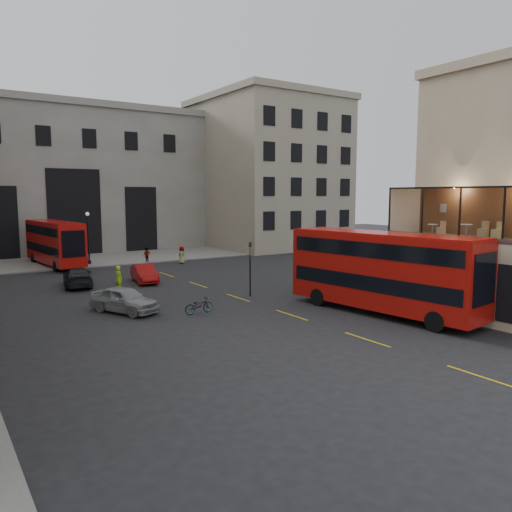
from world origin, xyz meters
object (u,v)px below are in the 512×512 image
street_lamp_b (88,241)px  car_b (144,274)px  cafe_table_mid (466,229)px  cafe_chair_b (497,233)px  cafe_table_far (433,228)px  pedestrian_b (84,257)px  bus_far (55,241)px  pedestrian_d (182,255)px  bicycle (199,306)px  car_c (78,277)px  car_a (125,300)px  cafe_chair_d (441,230)px  cafe_chair_c (483,232)px  bus_near (382,268)px  cyclist (119,279)px  traffic_light_near (250,262)px  pedestrian_c (147,255)px

street_lamp_b → car_b: (0.93, -12.57, -1.68)m
cafe_table_mid → cafe_chair_b: cafe_chair_b is taller
cafe_table_far → pedestrian_b: bearing=110.8°
bus_far → cafe_table_far: size_ratio=15.89×
bus_far → pedestrian_d: (11.16, -5.50, -1.60)m
car_b → bicycle: size_ratio=2.37×
car_c → cafe_chair_b: cafe_chair_b is taller
car_c → car_a: bearing=101.8°
car_c → cafe_chair_b: 29.43m
car_a → cafe_chair_b: 21.99m
car_a → cafe_chair_d: size_ratio=5.63×
pedestrian_b → street_lamp_b: bearing=-39.6°
street_lamp_b → cafe_table_far: 33.97m
cafe_chair_c → cafe_chair_d: cafe_chair_c is taller
car_b → cafe_chair_b: (12.40, -22.28, 4.17)m
bus_far → cafe_table_far: 36.28m
bus_near → cyclist: (-10.76, 15.34, -1.76)m
cafe_table_far → car_a: bearing=147.2°
traffic_light_near → car_b: 10.41m
pedestrian_c → cafe_chair_c: cafe_chair_c is taller
street_lamp_b → pedestrian_d: (8.21, -4.17, -1.50)m
bicycle → traffic_light_near: bearing=-66.8°
car_a → cafe_table_mid: bearing=-61.7°
bicycle → car_a: bearing=50.0°
traffic_light_near → cafe_table_far: bearing=-55.9°
cyclist → pedestrian_c: cyclist is taller
car_a → cafe_table_mid: size_ratio=5.79×
car_b → pedestrian_c: bearing=76.8°
bus_near → cafe_chair_d: cafe_chair_d is taller
car_a → cafe_chair_d: (17.11, -9.46, 4.06)m
street_lamp_b → car_a: street_lamp_b is taller
street_lamp_b → cafe_chair_c: cafe_chair_c is taller
cafe_chair_d → cafe_chair_b: bearing=-88.3°
traffic_light_near → pedestrian_d: 18.18m
cafe_chair_b → cafe_chair_d: bearing=91.7°
bicycle → cyclist: cyclist is taller
cafe_chair_c → bus_far: bearing=114.9°
bus_near → cafe_table_far: (2.92, -1.21, 2.35)m
street_lamp_b → cafe_chair_b: cafe_chair_b is taller
pedestrian_c → cafe_table_mid: bearing=77.1°
street_lamp_b → pedestrian_c: bearing=-18.2°
pedestrian_c → cafe_chair_d: bearing=80.4°
pedestrian_d → cafe_table_mid: cafe_table_mid is taller
pedestrian_c → pedestrian_d: (2.81, -2.40, 0.08)m
cafe_table_mid → car_c: bearing=125.6°
pedestrian_d → cafe_chair_b: bearing=169.3°
pedestrian_b → pedestrian_d: pedestrian_d is taller
traffic_light_near → cafe_table_mid: size_ratio=4.78×
cafe_chair_b → cafe_chair_c: cafe_chair_b is taller
car_b → pedestrian_b: pedestrian_b is taller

